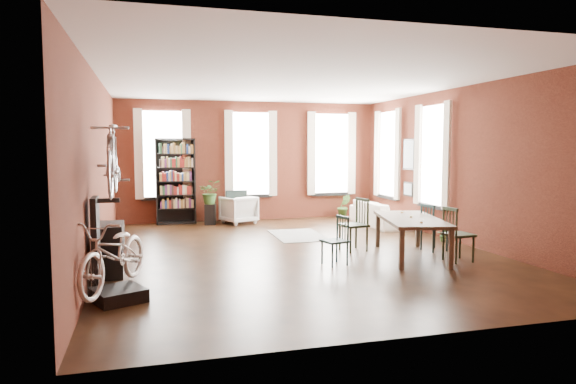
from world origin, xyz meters
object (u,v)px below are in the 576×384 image
object	(u,v)px
white_armchair	(239,208)
console_table	(110,249)
dining_chair_a	(335,241)
dining_chair_b	(353,225)
cream_sofa	(380,210)
dining_chair_d	(434,227)
bookshelf	(176,181)
dining_chair_c	(459,234)
bicycle_floor	(114,221)
bike_trainer	(119,295)
plant_stand	(210,214)
dining_table	(411,237)

from	to	relation	value
white_armchair	console_table	distance (m)	5.59
dining_chair_a	dining_chair_b	world-z (taller)	dining_chair_b
cream_sofa	dining_chair_d	bearing A→B (deg)	173.11
dining_chair_a	bookshelf	xyz separation A→B (m)	(-2.31, 5.48, 0.69)
dining_chair_c	bicycle_floor	size ratio (longest dim) A/B	0.54
dining_chair_d	console_table	world-z (taller)	dining_chair_d
dining_chair_c	console_table	xyz separation A→B (m)	(-5.76, 0.59, -0.07)
white_armchair	cream_sofa	size ratio (longest dim) A/B	0.38
dining_chair_b	bicycle_floor	world-z (taller)	bicycle_floor
dining_chair_c	cream_sofa	bearing A→B (deg)	-11.01
dining_chair_a	white_armchair	xyz separation A→B (m)	(-0.75, 5.09, -0.01)
bike_trainer	bicycle_floor	world-z (taller)	bicycle_floor
dining_chair_b	bike_trainer	world-z (taller)	dining_chair_b
dining_chair_a	bike_trainer	bearing A→B (deg)	-85.25
plant_stand	dining_chair_b	bearing A→B (deg)	-60.92
dining_chair_c	bike_trainer	world-z (taller)	dining_chair_c
bookshelf	plant_stand	bearing A→B (deg)	-26.99
bike_trainer	dining_chair_a	bearing A→B (deg)	19.48
dining_chair_b	white_armchair	xyz separation A→B (m)	(-1.51, 4.08, -0.10)
dining_chair_c	console_table	size ratio (longest dim) A/B	1.18
bike_trainer	bicycle_floor	bearing A→B (deg)	-175.66
plant_stand	console_table	bearing A→B (deg)	-113.81
dining_chair_a	white_armchair	world-z (taller)	dining_chair_a
dining_chair_a	dining_chair_c	xyz separation A→B (m)	(2.17, -0.31, 0.06)
white_armchair	plant_stand	world-z (taller)	white_armchair
dining_chair_d	plant_stand	bearing A→B (deg)	29.56
white_armchair	plant_stand	xyz separation A→B (m)	(-0.74, -0.04, -0.13)
dining_chair_a	console_table	world-z (taller)	dining_chair_a
console_table	bicycle_floor	size ratio (longest dim) A/B	0.46
dining_table	white_armchair	size ratio (longest dim) A/B	2.66
dining_chair_b	plant_stand	bearing A→B (deg)	-161.83
cream_sofa	plant_stand	distance (m)	4.32
dining_chair_d	bike_trainer	world-z (taller)	dining_chair_d
dining_chair_c	cream_sofa	distance (m)	4.11
dining_chair_b	dining_chair_c	world-z (taller)	dining_chair_b
dining_chair_b	bookshelf	world-z (taller)	bookshelf
dining_chair_a	console_table	bearing A→B (deg)	-109.15
dining_table	dining_chair_a	world-z (taller)	dining_chair_a
bookshelf	white_armchair	xyz separation A→B (m)	(1.56, -0.38, -0.71)
dining_chair_b	cream_sofa	world-z (taller)	dining_chair_b
bike_trainer	plant_stand	xyz separation A→B (m)	(1.92, 6.26, 0.18)
dining_chair_c	bike_trainer	bearing A→B (deg)	94.74
dining_chair_c	dining_chair_d	size ratio (longest dim) A/B	1.05
console_table	white_armchair	bearing A→B (deg)	59.44
dining_chair_d	cream_sofa	size ratio (longest dim) A/B	0.43
dining_chair_c	dining_chair_b	bearing A→B (deg)	42.19
dining_table	cream_sofa	xyz separation A→B (m)	(1.11, 3.56, 0.05)
bike_trainer	plant_stand	distance (m)	6.55
plant_stand	white_armchair	bearing A→B (deg)	3.08
bike_trainer	bicycle_floor	size ratio (longest dim) A/B	0.34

